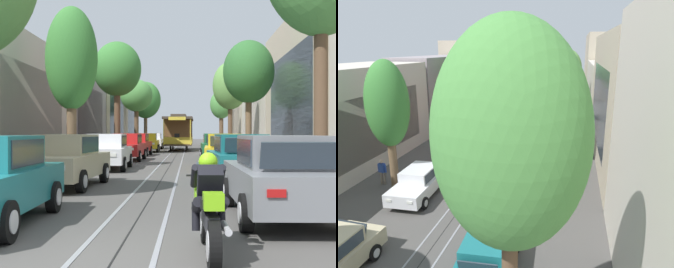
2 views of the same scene
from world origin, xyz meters
The scene contains 22 objects.
ground_plane centered at (0.00, 27.28, 0.00)m, with size 170.53×170.53×0.00m, color #4C4947.
trolley_track_rails centered at (0.00, 32.11, 0.00)m, with size 1.14×76.21×0.01m.
building_facade_left centered at (-9.64, 34.69, 3.65)m, with size 5.71×67.91×8.79m.
building_facade_right centered at (9.55, 31.80, 4.48)m, with size 5.36×67.91×10.15m.
parked_car_white_mid_left centered at (-2.68, 14.71, 0.80)m, with size 2.08×4.40×1.58m.
parked_car_red_fourth_left centered at (-2.71, 21.38, 0.80)m, with size 2.03×4.38×1.58m.
parked_car_red_fifth_left centered at (-2.82, 27.23, 0.80)m, with size 2.06×4.39×1.58m.
parked_car_yellow_sixth_left centered at (-2.61, 33.62, 0.80)m, with size 2.09×4.40×1.58m.
parked_car_white_far_left centered at (-2.67, 40.82, 0.80)m, with size 2.04×4.38×1.58m.
parked_car_teal_second_right centered at (2.63, 9.59, 0.80)m, with size 2.14×4.42×1.58m.
parked_car_yellow_mid_right centered at (2.59, 15.92, 0.80)m, with size 2.13×4.42×1.58m.
parked_car_green_fourth_right centered at (2.62, 23.16, 0.80)m, with size 2.00×4.36×1.58m.
street_tree_kerb_left_second centered at (-4.36, 15.00, 4.92)m, with size 2.36×2.16×7.36m.
street_tree_kerb_left_mid centered at (-4.44, 28.67, 6.31)m, with size 3.62×3.04×8.45m.
street_tree_kerb_left_fourth centered at (-4.32, 40.14, 5.26)m, with size 3.22×2.89×6.95m.
street_tree_kerb_left_far centered at (-4.53, 51.90, 5.66)m, with size 3.81×3.22×7.99m.
street_tree_kerb_right_near centered at (4.21, 5.85, 6.19)m, with size 3.03×2.44×8.50m.
street_tree_kerb_right_second centered at (4.37, 21.09, 5.10)m, with size 2.93×3.04×6.95m.
street_tree_kerb_right_mid centered at (4.49, 34.54, 5.64)m, with size 3.04×2.88×7.78m.
street_tree_kerb_right_fourth centered at (4.69, 48.89, 4.81)m, with size 2.63×2.15×6.63m.
cable_car_trolley centered at (0.00, 37.62, 1.66)m, with size 2.70×9.16×3.28m.
pedestrian_on_left_pavement centered at (-5.54, 15.58, 0.87)m, with size 0.55×0.31×1.55m.
Camera 2 is at (5.31, 0.47, 7.90)m, focal length 33.05 mm.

